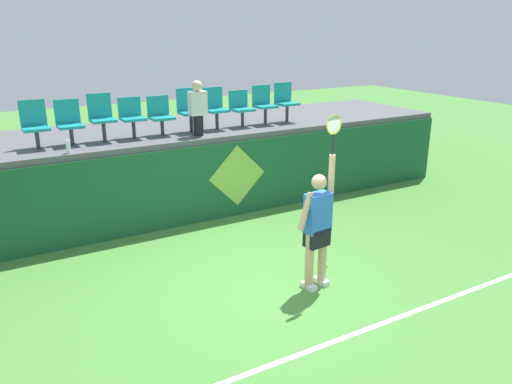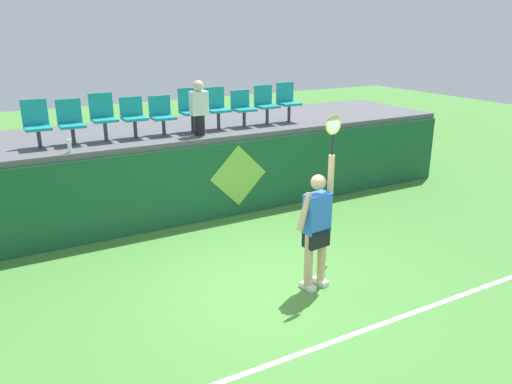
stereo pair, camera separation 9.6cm
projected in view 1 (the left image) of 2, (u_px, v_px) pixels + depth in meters
The scene contains 19 objects.
ground_plane at pixel (276, 288), 7.51m from camera, with size 40.00×40.00×0.00m, color #478438.
court_back_wall at pixel (193, 185), 9.82m from camera, with size 12.92×0.20×1.55m, color #195633.
spectator_platform at pixel (167, 131), 10.67m from camera, with size 12.92×2.80×0.12m, color #56565B.
court_baseline_stripe at pixel (340, 339), 6.27m from camera, with size 11.63×0.08×0.01m, color white.
tennis_player at pixel (318, 225), 7.26m from camera, with size 0.75×0.30×2.58m.
tennis_ball at pixel (326, 265), 8.16m from camera, with size 0.07×0.07×0.07m, color #D1E533.
water_bottle at pixel (68, 147), 8.52m from camera, with size 0.07×0.07×0.23m, color white.
stadium_chair_0 at pixel (35, 123), 8.80m from camera, with size 0.44×0.42×0.84m.
stadium_chair_1 at pixel (69, 121), 9.08m from camera, with size 0.44×0.42×0.81m.
stadium_chair_2 at pixel (102, 115), 9.34m from camera, with size 0.44×0.42×0.88m.
stadium_chair_3 at pixel (132, 115), 9.61m from camera, with size 0.44×0.42×0.77m.
stadium_chair_4 at pixel (160, 114), 9.89m from camera, with size 0.44×0.42×0.76m.
stadium_chair_5 at pixel (189, 108), 10.17m from camera, with size 0.44×0.42×0.88m.
stadium_chair_6 at pixel (215, 106), 10.44m from camera, with size 0.44×0.42×0.86m.
stadium_chair_7 at pixel (241, 106), 10.74m from camera, with size 0.44×0.42×0.76m.
stadium_chair_8 at pixel (264, 103), 11.00m from camera, with size 0.44×0.42×0.84m.
stadium_chair_9 at pixel (285, 100), 11.26m from camera, with size 0.44×0.42×0.87m.
spectator_0 at pixel (198, 107), 9.78m from camera, with size 0.34×0.21×1.08m.
wall_signage_mount at pixel (238, 215), 10.42m from camera, with size 1.27×0.01×1.49m.
Camera 1 is at (-3.58, -5.64, 3.73)m, focal length 35.14 mm.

